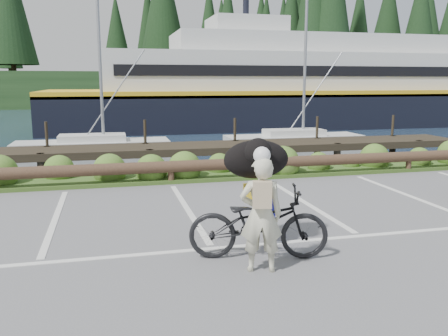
{
  "coord_description": "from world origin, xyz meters",
  "views": [
    {
      "loc": [
        -1.53,
        -7.41,
        2.62
      ],
      "look_at": [
        0.45,
        0.65,
        1.1
      ],
      "focal_mm": 38.0,
      "sensor_mm": 36.0,
      "label": 1
    }
  ],
  "objects": [
    {
      "name": "log_rail",
      "position": [
        0.0,
        4.6,
        0.0
      ],
      "size": [
        32.0,
        0.3,
        0.6
      ],
      "primitive_type": null,
      "color": "#443021",
      "rests_on": "ground"
    },
    {
      "name": "vegetation_strip",
      "position": [
        0.0,
        5.3,
        0.05
      ],
      "size": [
        34.0,
        1.6,
        0.1
      ],
      "primitive_type": "cube",
      "color": "#3D5B21",
      "rests_on": "ground"
    },
    {
      "name": "ground",
      "position": [
        0.0,
        0.0,
        0.0
      ],
      "size": [
        72.0,
        72.0,
        0.0
      ],
      "primitive_type": "plane",
      "color": "#5B5B5E"
    },
    {
      "name": "dog",
      "position": [
        0.74,
        -0.3,
        1.4
      ],
      "size": [
        0.77,
        1.16,
        0.62
      ],
      "primitive_type": "ellipsoid",
      "rotation": [
        0.0,
        0.0,
        1.33
      ],
      "color": "black",
      "rests_on": "bicycle"
    },
    {
      "name": "cyclist",
      "position": [
        0.47,
        -1.41,
        0.81
      ],
      "size": [
        0.67,
        0.52,
        1.62
      ],
      "primitive_type": "imported",
      "rotation": [
        0.0,
        0.0,
        2.9
      ],
      "color": "beige",
      "rests_on": "ground"
    },
    {
      "name": "bicycle",
      "position": [
        0.58,
        -0.94,
        0.55
      ],
      "size": [
        2.19,
        1.2,
        1.09
      ],
      "primitive_type": "imported",
      "rotation": [
        0.0,
        0.0,
        1.33
      ],
      "color": "black",
      "rests_on": "ground"
    },
    {
      "name": "harbor_backdrop",
      "position": [
        0.39,
        78.47,
        -0.0
      ],
      "size": [
        170.0,
        160.0,
        30.0
      ],
      "color": "#1C2E44",
      "rests_on": "ground"
    }
  ]
}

